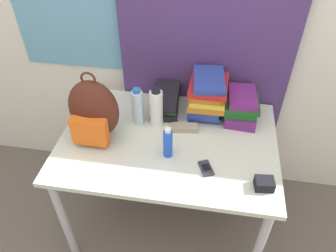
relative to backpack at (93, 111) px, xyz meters
The scene contains 13 objects.
wall_back 0.74m from the backpack, 53.32° to the left, with size 6.00×0.06×2.50m.
curtain_blue 0.80m from the backpack, 40.85° to the left, with size 1.04×0.04×2.50m.
desk 0.48m from the backpack, ahead, with size 1.22×0.84×0.76m.
backpack is the anchor object (origin of this frame).
book_stack_left 0.47m from the backpack, 41.07° to the left, with size 0.19×0.28×0.12m.
book_stack_center 0.67m from the backpack, 26.85° to the left, with size 0.23×0.29×0.26m.
book_stack_right 0.87m from the backpack, 20.43° to the left, with size 0.22×0.29×0.16m.
water_bottle 0.26m from the backpack, 36.61° to the left, with size 0.07×0.07×0.24m.
sports_bottle 0.36m from the backpack, 26.37° to the left, with size 0.08×0.08×0.25m.
sunscreen_bottle 0.44m from the backpack, 11.97° to the right, with size 0.05×0.05×0.19m.
cell_phone 0.67m from the backpack, 14.29° to the right, with size 0.09×0.11×0.02m.
sunglasses_case 0.53m from the backpack, 14.24° to the left, with size 0.16×0.07×0.04m.
camera_pouch 0.96m from the backpack, 14.19° to the right, with size 0.10×0.08×0.05m.
Camera 1 is at (0.21, -0.91, 2.05)m, focal length 35.00 mm.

